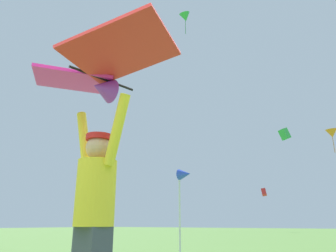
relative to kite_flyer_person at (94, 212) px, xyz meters
The scene contains 7 objects.
kite_flyer_person is the anchor object (origin of this frame).
held_stunt_kite 1.29m from the kite_flyer_person, 100.37° to the right, with size 1.89×1.15×0.41m.
distant_kite_green_high_left 35.14m from the kite_flyer_person, 100.17° to the left, with size 1.28×1.29×1.48m.
distant_kite_orange_mid_left 31.56m from the kite_flyer_person, 91.90° to the left, with size 1.15×1.20×2.34m.
distant_kite_green_mid_right 30.46m from the kite_flyer_person, 118.47° to the left, with size 1.34×1.54×2.53m.
distant_kite_red_low_right 33.54m from the kite_flyer_person, 104.90° to the left, with size 0.68×0.75×0.90m.
marker_flag 4.22m from the kite_flyer_person, 110.65° to the left, with size 0.30×0.24×1.99m.
Camera 1 is at (1.98, -1.51, 0.85)m, focal length 33.26 mm.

